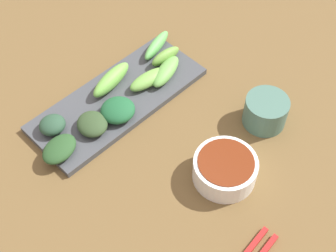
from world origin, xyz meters
name	(u,v)px	position (x,y,z in m)	size (l,w,h in m)	color
tabletop	(143,129)	(0.00, 0.00, 0.01)	(2.10, 2.10, 0.02)	brown
sauce_bowl	(225,169)	(-0.17, -0.02, 0.04)	(0.10, 0.10, 0.04)	white
serving_plate	(118,99)	(0.07, -0.01, 0.03)	(0.13, 0.33, 0.01)	#43484C
broccoli_leafy_0	(59,149)	(0.05, 0.14, 0.04)	(0.05, 0.06, 0.02)	#274D25
broccoli_stalk_1	(166,56)	(0.08, -0.13, 0.05)	(0.02, 0.07, 0.03)	#6DA642
broccoli_leafy_2	(118,110)	(0.04, 0.02, 0.05)	(0.06, 0.06, 0.03)	#1E5C32
broccoli_leafy_3	(92,124)	(0.05, 0.07, 0.04)	(0.06, 0.05, 0.02)	#304727
broccoli_leafy_4	(52,125)	(0.09, 0.12, 0.04)	(0.04, 0.05, 0.03)	#294B34
broccoli_stalk_5	(111,80)	(0.10, -0.02, 0.05)	(0.03, 0.10, 0.03)	#70BA48
broccoli_stalk_6	(149,79)	(0.06, -0.07, 0.04)	(0.03, 0.08, 0.02)	#75B54C
broccoli_stalk_7	(157,45)	(0.11, -0.14, 0.04)	(0.02, 0.09, 0.02)	#62B95A
broccoli_stalk_8	(166,71)	(0.05, -0.11, 0.04)	(0.03, 0.09, 0.02)	#6AAF4F
tea_cup	(266,111)	(-0.14, -0.16, 0.05)	(0.08, 0.08, 0.05)	#477162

